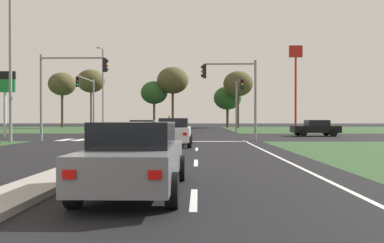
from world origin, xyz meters
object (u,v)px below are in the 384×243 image
(traffic_signal_near_left, at_px, (65,82))
(treeline_fifth, at_px, (227,98))
(car_black_near, at_px, (316,128))
(street_lamp_second, at_px, (8,59))
(traffic_signal_far_right, at_px, (238,96))
(car_white_second, at_px, (174,132))
(fastfood_pole_sign, at_px, (296,69))
(car_navy_fourth, at_px, (141,128))
(treeline_fourth, at_px, (173,81))
(fuel_price_totem, at_px, (5,89))
(treeline_third, at_px, (154,93))
(car_grey_third, at_px, (137,156))
(street_lamp_third, at_px, (103,86))
(treeline_second, at_px, (91,81))
(treeline_sixth, at_px, (238,84))
(traffic_signal_far_left, at_px, (88,95))
(pedestrian_at_median, at_px, (169,121))
(treeline_near, at_px, (62,84))
(traffic_signal_near_right, at_px, (236,86))

(traffic_signal_near_left, distance_m, treeline_fifth, 45.34)
(car_black_near, relative_size, street_lamp_second, 0.42)
(car_black_near, bearing_deg, traffic_signal_far_right, 63.43)
(car_white_second, height_order, fastfood_pole_sign, fastfood_pole_sign)
(car_navy_fourth, xyz_separation_m, treeline_fourth, (0.52, 32.88, 7.64))
(car_white_second, bearing_deg, car_black_near, 46.25)
(car_black_near, relative_size, fuel_price_totem, 0.74)
(street_lamp_second, bearing_deg, treeline_third, 83.71)
(car_grey_third, distance_m, fastfood_pole_sign, 46.22)
(street_lamp_third, relative_size, treeline_second, 1.05)
(treeline_sixth, bearing_deg, car_grey_third, -98.20)
(treeline_third, height_order, treeline_fourth, treeline_fourth)
(car_black_near, relative_size, traffic_signal_far_left, 0.73)
(car_black_near, height_order, pedestrian_at_median, pedestrian_at_median)
(car_navy_fourth, relative_size, treeline_fifth, 0.60)
(treeline_second, distance_m, treeline_third, 11.21)
(street_lamp_third, bearing_deg, treeline_near, 122.04)
(pedestrian_at_median, xyz_separation_m, fastfood_pole_sign, (16.90, 4.98, 7.15))
(street_lamp_second, relative_size, treeline_near, 0.97)
(fuel_price_totem, height_order, treeline_fourth, treeline_fourth)
(traffic_signal_far_left, xyz_separation_m, pedestrian_at_median, (7.58, 8.66, -2.73))
(car_navy_fourth, distance_m, traffic_signal_near_right, 10.82)
(traffic_signal_far_left, bearing_deg, car_black_near, -8.75)
(traffic_signal_far_right, height_order, pedestrian_at_median, traffic_signal_far_right)
(car_black_near, relative_size, fastfood_pole_sign, 0.36)
(car_grey_third, height_order, traffic_signal_far_left, traffic_signal_far_left)
(car_grey_third, xyz_separation_m, pedestrian_at_median, (-2.29, 38.20, 0.54))
(pedestrian_at_median, height_order, treeline_sixth, treeline_sixth)
(car_white_second, height_order, treeline_third, treeline_third)
(treeline_second, bearing_deg, treeline_sixth, 0.59)
(car_navy_fourth, distance_m, treeline_fifth, 37.72)
(traffic_signal_far_left, relative_size, street_lamp_second, 0.58)
(fastfood_pole_sign, relative_size, treeline_near, 1.13)
(pedestrian_at_median, bearing_deg, car_navy_fourth, -97.45)
(traffic_signal_near_right, relative_size, fastfood_pole_sign, 0.49)
(car_black_near, height_order, treeline_fifth, treeline_fifth)
(car_white_second, bearing_deg, car_grey_third, -89.67)
(fastfood_pole_sign, xyz_separation_m, treeline_sixth, (-6.37, 13.97, -0.77))
(car_black_near, relative_size, car_white_second, 0.95)
(traffic_signal_near_right, height_order, treeline_third, treeline_third)
(car_black_near, bearing_deg, car_grey_third, 155.36)
(car_black_near, relative_size, pedestrian_at_median, 2.20)
(car_black_near, bearing_deg, street_lamp_third, 58.33)
(car_white_second, height_order, car_grey_third, car_white_second)
(car_black_near, bearing_deg, treeline_sixth, 6.92)
(traffic_signal_far_left, height_order, treeline_sixth, treeline_sixth)
(car_black_near, height_order, treeline_sixth, treeline_sixth)
(car_white_second, xyz_separation_m, traffic_signal_far_left, (-9.79, 15.98, 3.22))
(car_navy_fourth, relative_size, treeline_second, 0.44)
(fastfood_pole_sign, distance_m, treeline_second, 34.93)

